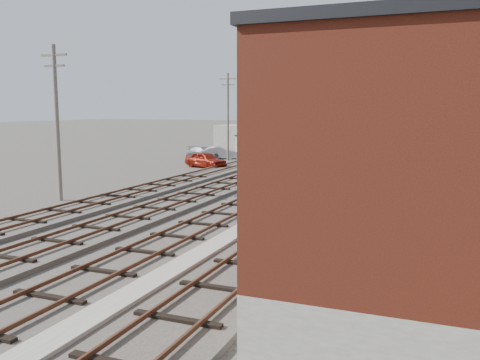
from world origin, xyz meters
The scene contains 23 objects.
ground centered at (0.00, 60.00, 0.00)m, with size 320.00×320.00×0.00m, color #282621.
track_right centered at (2.50, 39.00, 0.11)m, with size 3.20×90.00×0.39m.
track_mid_right centered at (-1.50, 39.00, 0.11)m, with size 3.20×90.00×0.39m.
track_mid_left centered at (-5.50, 39.00, 0.11)m, with size 3.20×90.00×0.39m.
track_left centered at (-9.50, 39.00, 0.11)m, with size 3.20×90.00×0.39m.
platform_curb centered at (0.50, 14.00, 0.13)m, with size 0.90×28.00×0.26m, color gray.
brick_building centered at (7.50, 12.00, 3.63)m, with size 6.54×12.20×7.22m.
lattice_tower centered at (5.50, 35.00, 7.50)m, with size 1.60×1.60×15.00m.
utility_pole_left_a centered at (-12.50, 20.00, 4.80)m, with size 1.80×0.24×9.00m.
utility_pole_left_b centered at (-12.50, 45.00, 4.80)m, with size 1.80×0.24×9.00m.
utility_pole_left_c centered at (-12.50, 70.00, 4.80)m, with size 1.80×0.24×9.00m.
utility_pole_right_a centered at (6.50, 28.00, 4.80)m, with size 1.80×0.24×9.00m.
utility_pole_right_b centered at (6.50, 58.00, 4.80)m, with size 1.80×0.24×9.00m.
apartment_left centered at (-18.00, 135.00, 15.00)m, with size 22.00×14.00×30.00m, color gray.
apartment_right centered at (8.00, 150.00, 13.00)m, with size 16.00×12.00×26.00m, color gray.
shed_left centered at (-16.00, 60.00, 1.60)m, with size 8.00×5.00×3.20m, color gray.
shed_right centered at (9.00, 70.00, 2.00)m, with size 6.00×6.00×4.00m, color gray.
signal_mast centered at (3.70, 8.55, 2.66)m, with size 0.40×0.42×4.44m.
switch_stand centered at (-5.37, 32.34, 0.60)m, with size 0.39×0.39×1.28m.
site_trailer centered at (-10.98, 51.16, 1.21)m, with size 5.86×2.86×2.40m.
car_red centered at (-11.90, 38.42, 0.73)m, with size 1.73×4.31×1.47m, color maroon.
car_silver centered at (-14.16, 46.45, 0.66)m, with size 1.39×3.98×1.31m, color #B2B4BA.
car_grey centered at (-15.98, 46.28, 0.63)m, with size 1.77×4.35×1.26m, color gray.
Camera 1 is at (8.37, -3.43, 5.37)m, focal length 38.00 mm.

